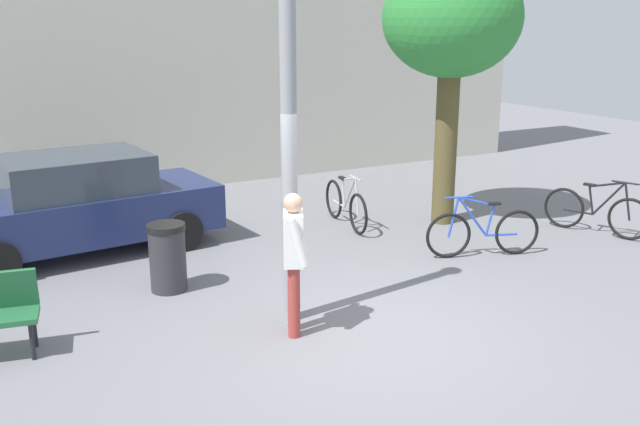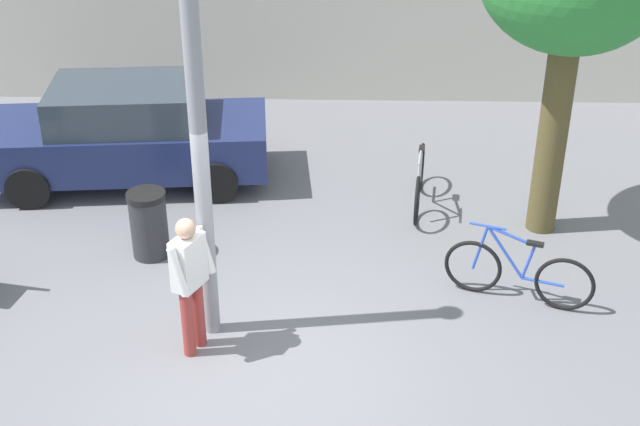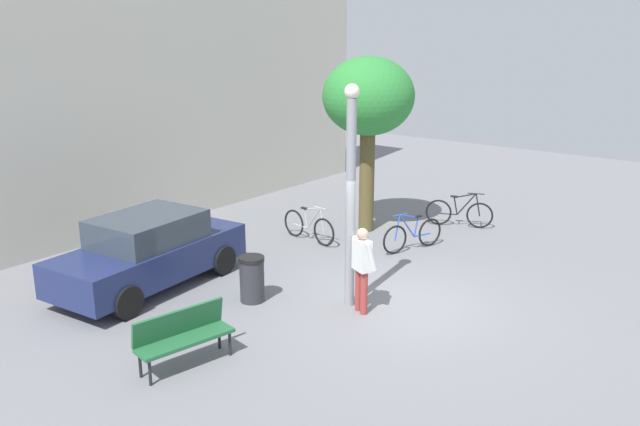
# 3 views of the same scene
# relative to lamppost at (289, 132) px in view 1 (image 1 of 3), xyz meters

# --- Properties ---
(ground_plane) EXTENTS (36.00, 36.00, 0.00)m
(ground_plane) POSITION_rel_lamppost_xyz_m (0.66, -0.78, -2.29)
(ground_plane) COLOR slate
(lamppost) EXTENTS (0.28, 0.28, 4.27)m
(lamppost) POSITION_rel_lamppost_xyz_m (0.00, 0.00, 0.00)
(lamppost) COLOR gray
(lamppost) RESTS_ON ground_plane
(person_by_lamppost) EXTENTS (0.46, 0.63, 1.67)m
(person_by_lamppost) POSITION_rel_lamppost_xyz_m (-0.14, -0.38, -1.33)
(person_by_lamppost) COLOR #9E3833
(person_by_lamppost) RESTS_ON ground_plane
(plaza_tree) EXTENTS (2.34, 2.34, 4.55)m
(plaza_tree) POSITION_rel_lamppost_xyz_m (4.27, 2.49, 1.18)
(plaza_tree) COLOR brown
(plaza_tree) RESTS_ON ground_plane
(bicycle_blue) EXTENTS (1.72, 0.65, 0.97)m
(bicycle_blue) POSITION_rel_lamppost_xyz_m (3.61, 0.70, -1.91)
(bicycle_blue) COLOR black
(bicycle_blue) RESTS_ON ground_plane
(bicycle_silver) EXTENTS (0.29, 1.80, 0.97)m
(bicycle_silver) POSITION_rel_lamppost_xyz_m (2.61, 3.12, -1.91)
(bicycle_silver) COLOR black
(bicycle_silver) RESTS_ON ground_plane
(bicycle_black) EXTENTS (0.70, 1.71, 0.97)m
(bicycle_black) POSITION_rel_lamppost_xyz_m (6.11, 0.68, -1.91)
(bicycle_black) COLOR black
(bicycle_black) RESTS_ON ground_plane
(parked_car_navy) EXTENTS (4.34, 2.13, 1.55)m
(parked_car_navy) POSITION_rel_lamppost_xyz_m (-1.77, 3.83, -1.52)
(parked_car_navy) COLOR navy
(parked_car_navy) RESTS_ON ground_plane
(trash_bin) EXTENTS (0.51, 0.51, 0.92)m
(trash_bin) POSITION_rel_lamppost_xyz_m (-1.03, 1.62, -1.83)
(trash_bin) COLOR #2D2D33
(trash_bin) RESTS_ON ground_plane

